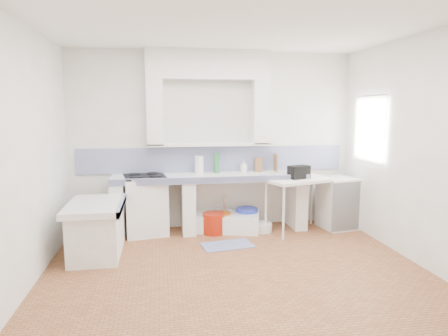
{
  "coord_description": "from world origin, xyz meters",
  "views": [
    {
      "loc": [
        -0.86,
        -4.29,
        1.89
      ],
      "look_at": [
        0.0,
        1.0,
        1.1
      ],
      "focal_mm": 31.75,
      "sensor_mm": 36.0,
      "label": 1
    }
  ],
  "objects": [
    {
      "name": "floor",
      "position": [
        0.0,
        0.0,
        0.0
      ],
      "size": [
        4.5,
        4.5,
        0.0
      ],
      "primitive_type": "plane",
      "color": "#955A36",
      "rests_on": "ground"
    },
    {
      "name": "ceiling",
      "position": [
        0.0,
        0.0,
        2.8
      ],
      "size": [
        4.5,
        4.5,
        0.0
      ],
      "primitive_type": "plane",
      "rotation": [
        3.14,
        0.0,
        0.0
      ],
      "color": "white",
      "rests_on": "ground"
    },
    {
      "name": "wall_back",
      "position": [
        0.0,
        2.0,
        1.4
      ],
      "size": [
        4.5,
        0.0,
        4.5
      ],
      "primitive_type": "plane",
      "rotation": [
        1.57,
        0.0,
        0.0
      ],
      "color": "white",
      "rests_on": "ground"
    },
    {
      "name": "wall_front",
      "position": [
        0.0,
        -2.0,
        1.4
      ],
      "size": [
        4.5,
        0.0,
        4.5
      ],
      "primitive_type": "plane",
      "rotation": [
        -1.57,
        0.0,
        0.0
      ],
      "color": "white",
      "rests_on": "ground"
    },
    {
      "name": "wall_left",
      "position": [
        -2.25,
        0.0,
        1.4
      ],
      "size": [
        0.0,
        4.5,
        4.5
      ],
      "primitive_type": "plane",
      "rotation": [
        1.57,
        0.0,
        1.57
      ],
      "color": "white",
      "rests_on": "ground"
    },
    {
      "name": "wall_right",
      "position": [
        2.25,
        0.0,
        1.4
      ],
      "size": [
        0.0,
        4.5,
        4.5
      ],
      "primitive_type": "plane",
      "rotation": [
        1.57,
        0.0,
        -1.57
      ],
      "color": "white",
      "rests_on": "ground"
    },
    {
      "name": "alcove_mass",
      "position": [
        -0.1,
        1.88,
        2.58
      ],
      "size": [
        1.9,
        0.25,
        0.45
      ],
      "primitive_type": "cube",
      "color": "white",
      "rests_on": "ground"
    },
    {
      "name": "window_frame",
      "position": [
        2.42,
        1.2,
        1.6
      ],
      "size": [
        0.35,
        0.86,
        1.06
      ],
      "primitive_type": "cube",
      "color": "#331C10",
      "rests_on": "ground"
    },
    {
      "name": "lace_valance",
      "position": [
        2.28,
        1.2,
        1.98
      ],
      "size": [
        0.01,
        0.84,
        0.24
      ],
      "primitive_type": "cube",
      "color": "white",
      "rests_on": "ground"
    },
    {
      "name": "counter_slab",
      "position": [
        -0.1,
        1.7,
        0.86
      ],
      "size": [
        3.0,
        0.6,
        0.08
      ],
      "primitive_type": "cube",
      "color": "white",
      "rests_on": "ground"
    },
    {
      "name": "counter_lip",
      "position": [
        -0.1,
        1.42,
        0.86
      ],
      "size": [
        3.0,
        0.04,
        0.1
      ],
      "primitive_type": "cube",
      "color": "navy",
      "rests_on": "ground"
    },
    {
      "name": "counter_pier_left",
      "position": [
        -1.5,
        1.7,
        0.41
      ],
      "size": [
        0.2,
        0.55,
        0.82
      ],
      "primitive_type": "cube",
      "color": "white",
      "rests_on": "ground"
    },
    {
      "name": "counter_pier_mid",
      "position": [
        -0.45,
        1.7,
        0.41
      ],
      "size": [
        0.2,
        0.55,
        0.82
      ],
      "primitive_type": "cube",
      "color": "white",
      "rests_on": "ground"
    },
    {
      "name": "counter_pier_right",
      "position": [
        1.3,
        1.7,
        0.41
      ],
      "size": [
        0.2,
        0.55,
        0.82
      ],
      "primitive_type": "cube",
      "color": "white",
      "rests_on": "ground"
    },
    {
      "name": "peninsula_top",
      "position": [
        -1.7,
        0.9,
        0.66
      ],
      "size": [
        0.7,
        1.1,
        0.08
      ],
      "primitive_type": "cube",
      "color": "white",
      "rests_on": "ground"
    },
    {
      "name": "peninsula_base",
      "position": [
        -1.7,
        0.9,
        0.31
      ],
      "size": [
        0.6,
        1.0,
        0.62
      ],
      "primitive_type": "cube",
      "color": "white",
      "rests_on": "ground"
    },
    {
      "name": "peninsula_lip",
      "position": [
        -1.37,
        0.9,
        0.66
      ],
      "size": [
        0.04,
        1.1,
        0.1
      ],
      "primitive_type": "cube",
      "color": "navy",
      "rests_on": "ground"
    },
    {
      "name": "backsplash",
      "position": [
        0.0,
        1.99,
        1.1
      ],
      "size": [
        4.27,
        0.03,
        0.4
      ],
      "primitive_type": "cube",
      "color": "navy",
      "rests_on": "ground"
    },
    {
      "name": "stove",
      "position": [
        -1.1,
        1.72,
        0.44
      ],
      "size": [
        0.71,
        0.69,
        0.88
      ],
      "primitive_type": "cube",
      "rotation": [
        0.0,
        0.0,
        0.16
      ],
      "color": "white",
      "rests_on": "ground"
    },
    {
      "name": "sink",
      "position": [
        0.15,
        1.68,
        0.12
      ],
      "size": [
        1.11,
        0.79,
        0.24
      ],
      "primitive_type": "cube",
      "rotation": [
        0.0,
        0.0,
        -0.26
      ],
      "color": "white",
      "rests_on": "ground"
    },
    {
      "name": "side_table",
      "position": [
        1.25,
        1.46,
        0.42
      ],
      "size": [
        1.13,
        0.85,
        0.04
      ],
      "primitive_type": "cube",
      "rotation": [
        0.0,
        0.0,
        0.32
      ],
      "color": "white",
      "rests_on": "ground"
    },
    {
      "name": "fridge",
      "position": [
        1.95,
        1.55,
        0.41
      ],
      "size": [
        0.61,
        0.61,
        0.82
      ],
      "primitive_type": "cube",
      "rotation": [
        0.0,
        0.0,
        0.18
      ],
      "color": "white",
      "rests_on": "ground"
    },
    {
      "name": "bucket_red",
      "position": [
        -0.07,
        1.56,
        0.16
      ],
      "size": [
        0.36,
        0.36,
        0.32
      ],
      "primitive_type": "cylinder",
      "rotation": [
        0.0,
        0.0,
        0.06
      ],
      "color": "#A81C08",
      "rests_on": "ground"
    },
    {
      "name": "bucket_orange",
      "position": [
        0.06,
        1.68,
        0.14
      ],
      "size": [
        0.37,
        0.37,
        0.29
      ],
      "primitive_type": "cylinder",
      "rotation": [
        0.0,
        0.0,
        0.2
      ],
      "color": "#C25500",
      "rests_on": "ground"
    },
    {
      "name": "bucket_blue",
      "position": [
        0.49,
        1.74,
        0.17
      ],
      "size": [
        0.45,
        0.45,
        0.33
      ],
      "primitive_type": "cylinder",
      "rotation": [
        0.0,
        0.0,
        -0.35
      ],
      "color": "#2335C6",
      "rests_on": "ground"
    },
    {
      "name": "basin_white",
      "position": [
        0.68,
        1.55,
        0.07
      ],
      "size": [
        0.36,
        0.36,
        0.13
      ],
      "primitive_type": "cylinder",
      "rotation": [
        0.0,
        0.0,
        -0.05
      ],
      "color": "white",
      "rests_on": "ground"
    },
    {
      "name": "water_bottle_a",
      "position": [
        0.02,
        1.85,
        0.16
      ],
      "size": [
        0.1,
        0.1,
        0.32
      ],
      "primitive_type": "cylinder",
      "rotation": [
        0.0,
        0.0,
        -0.15
      ],
      "color": "silver",
      "rests_on": "ground"
    },
    {
      "name": "water_bottle_b",
      "position": [
        0.19,
        1.82,
        0.15
      ],
      "size": [
        0.1,
        0.1,
        0.3
      ],
      "primitive_type": "cylinder",
      "rotation": [
        0.0,
        0.0,
        -0.33
      ],
      "color": "silver",
      "rests_on": "ground"
    },
    {
      "name": "black_bag",
      "position": [
        1.24,
        1.46,
        0.94
      ],
      "size": [
        0.36,
        0.28,
        0.2
      ],
      "primitive_type": "cube",
      "rotation": [
        0.0,
        0.0,
        0.34
      ],
      "color": "black",
      "rests_on": "side_table"
    },
    {
      "name": "green_bottle_a",
      "position": [
        0.01,
        1.84,
        1.06
      ],
      "size": [
        0.09,
        0.09,
        0.32
      ],
      "primitive_type": "cylinder",
      "rotation": [
        0.0,
        0.0,
        -0.27
      ],
      "color": "#296637",
      "rests_on": "counter_slab"
    },
    {
      "name": "green_bottle_b",
      "position": [
        0.03,
        1.85,
        1.06
      ],
      "size": [
        0.08,
        0.08,
        0.31
      ],
      "primitive_type": "cylinder",
      "rotation": [
        0.0,
        0.0,
        -0.15
      ],
      "color": "#296637",
      "rests_on": "counter_slab"
    },
    {
      "name": "knife_block",
      "position": [
        0.7,
        1.85,
        1.01
      ],
      "size": [
        0.12,
        0.1,
        0.23
      ],
      "primitive_type": "cube",
      "rotation": [
        0.0,
        0.0,
        -0.03
      ],
      "color": "olive",
      "rests_on": "counter_slab"
    },
    {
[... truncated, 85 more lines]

